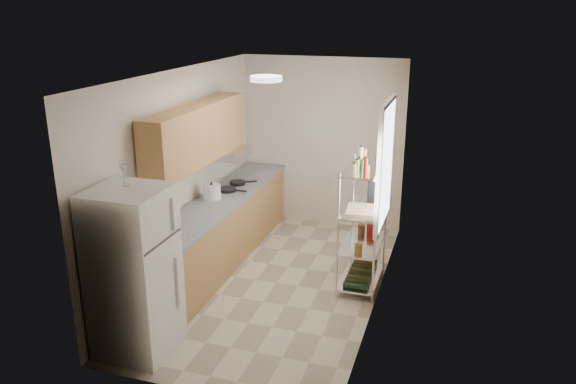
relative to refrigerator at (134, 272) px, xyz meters
The scene contains 16 objects.
room 2.00m from the refrigerator, 63.44° to the left, with size 2.52×4.42×2.62m.
counter_run 2.21m from the refrigerator, 91.28° to the left, with size 0.63×3.51×0.90m.
upper_cabinets 2.08m from the refrigerator, 95.74° to the left, with size 0.33×2.20×0.72m, color #B17C4B.
range_hood 2.70m from the refrigerator, 92.82° to the left, with size 0.50×0.60×0.12m, color #B7BABC.
window 3.04m from the refrigerator, 44.93° to the left, with size 0.06×1.00×1.46m, color white.
bakers_rack 2.78m from the refrigerator, 47.35° to the left, with size 0.45×0.90×1.73m.
ceiling_dome 2.41m from the refrigerator, 58.86° to the left, with size 0.34×0.34×0.06m, color white.
refrigerator is the anchor object (origin of this frame).
wine_glass_a 0.96m from the refrigerator, 126.71° to the left, with size 0.07×0.07×0.18m, color silver, non-canonical shape.
wine_glass_b 0.96m from the refrigerator, 123.09° to the left, with size 0.08×0.08×0.21m, color silver, non-canonical shape.
rice_cooker 2.10m from the refrigerator, 93.77° to the left, with size 0.24×0.24×0.19m, color silver.
frying_pan_large 2.44m from the refrigerator, 91.65° to the left, with size 0.24×0.24×0.04m, color black.
frying_pan_small 2.76m from the refrigerator, 91.12° to the left, with size 0.22×0.22×0.05m, color black.
cutting_board 2.68m from the refrigerator, 45.90° to the left, with size 0.33×0.42×0.03m, color tan.
espresso_machine 3.08m from the refrigerator, 50.60° to the left, with size 0.17×0.26×0.31m, color black.
storage_bag 3.06m from the refrigerator, 50.92° to the left, with size 0.10×0.14×0.15m, color #9E1713.
Camera 1 is at (2.04, -5.97, 3.31)m, focal length 35.00 mm.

